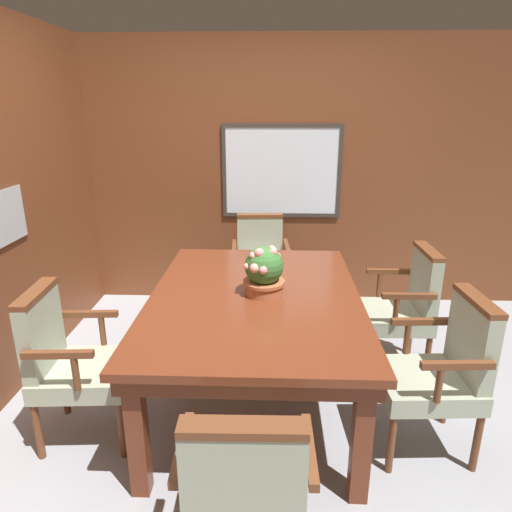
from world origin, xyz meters
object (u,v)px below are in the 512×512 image
(chair_right_near, at_px, (441,369))
(chair_head_far, at_px, (260,263))
(chair_right_far, at_px, (402,305))
(potted_plant, at_px, (264,271))
(chair_left_near, at_px, (71,359))
(chair_head_near, at_px, (246,493))
(dining_table, at_px, (255,308))

(chair_right_near, height_order, chair_head_far, same)
(chair_right_far, xyz_separation_m, potted_plant, (-0.98, -0.41, 0.39))
(chair_right_far, bearing_deg, chair_head_far, -131.02)
(chair_right_far, relative_size, potted_plant, 2.96)
(chair_left_near, relative_size, chair_right_near, 1.00)
(chair_head_near, xyz_separation_m, chair_head_far, (-0.02, 2.57, 0.00))
(chair_head_far, bearing_deg, potted_plant, -91.11)
(chair_right_near, distance_m, chair_right_far, 0.83)
(chair_head_near, bearing_deg, potted_plant, -92.64)
(dining_table, xyz_separation_m, chair_right_far, (1.04, 0.42, -0.16))
(dining_table, height_order, chair_right_far, chair_right_far)
(chair_head_near, distance_m, chair_right_far, 1.98)
(chair_right_near, bearing_deg, potted_plant, -116.89)
(dining_table, bearing_deg, chair_head_far, 90.20)
(chair_right_near, bearing_deg, chair_head_near, -52.67)
(chair_right_far, bearing_deg, chair_head_near, -32.07)
(chair_left_near, height_order, chair_head_far, same)
(chair_left_near, xyz_separation_m, chair_right_far, (2.06, 0.81, 0.00))
(chair_left_near, bearing_deg, chair_head_far, -34.88)
(chair_right_far, xyz_separation_m, chair_head_far, (-1.04, 0.87, 0.00))
(chair_left_near, distance_m, chair_right_far, 2.21)
(dining_table, distance_m, chair_right_near, 1.12)
(dining_table, distance_m, chair_left_near, 1.10)
(chair_left_near, xyz_separation_m, chair_head_near, (1.04, -0.89, 0.00))
(chair_left_near, xyz_separation_m, potted_plant, (1.07, 0.40, 0.39))
(dining_table, xyz_separation_m, chair_right_near, (1.03, -0.41, -0.16))
(chair_right_near, bearing_deg, chair_head_far, -152.21)
(chair_right_near, bearing_deg, chair_left_near, -93.95)
(chair_head_near, height_order, chair_right_far, same)
(chair_head_far, bearing_deg, chair_right_near, -62.52)
(potted_plant, bearing_deg, chair_head_near, -91.64)
(chair_right_near, relative_size, chair_head_far, 1.00)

